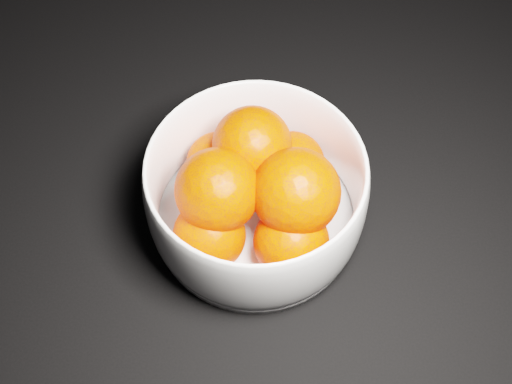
{
  "coord_description": "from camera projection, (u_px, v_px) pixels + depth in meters",
  "views": [
    {
      "loc": [
        -0.09,
        -0.09,
        0.58
      ],
      "look_at": [
        -0.11,
        0.25,
        0.05
      ],
      "focal_mm": 50.0,
      "sensor_mm": 36.0,
      "label": 1
    }
  ],
  "objects": [
    {
      "name": "bowl",
      "position": [
        256.0,
        195.0,
        0.63
      ],
      "size": [
        0.2,
        0.2,
        0.1
      ],
      "rotation": [
        0.0,
        0.0,
        -0.1
      ],
      "color": "white",
      "rests_on": "ground"
    },
    {
      "name": "orange_pile",
      "position": [
        256.0,
        190.0,
        0.62
      ],
      "size": [
        0.14,
        0.15,
        0.11
      ],
      "color": "#F93400",
      "rests_on": "bowl"
    }
  ]
}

